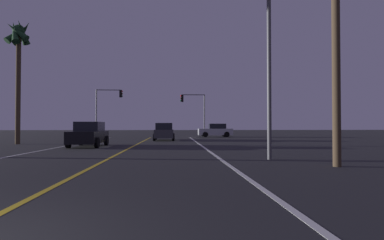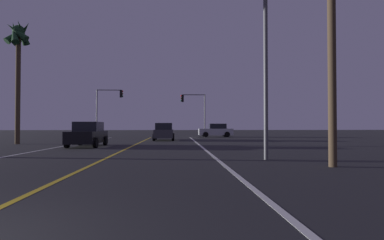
{
  "view_description": "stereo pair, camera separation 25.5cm",
  "coord_description": "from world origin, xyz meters",
  "px_view_note": "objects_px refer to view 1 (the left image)",
  "views": [
    {
      "loc": [
        2.8,
        -3.04,
        1.42
      ],
      "look_at": [
        4.78,
        29.43,
        2.05
      ],
      "focal_mm": 28.28,
      "sensor_mm": 36.0,
      "label": 1
    },
    {
      "loc": [
        3.05,
        -3.04,
        1.42
      ],
      "look_at": [
        4.78,
        29.43,
        2.05
      ],
      "focal_mm": 28.28,
      "sensor_mm": 36.0,
      "label": 2
    }
  ],
  "objects_px": {
    "car_crossing_side": "(216,131)",
    "traffic_light_near_right": "(193,105)",
    "car_oncoming": "(89,135)",
    "palm_tree_left_mid": "(19,44)",
    "traffic_light_near_left": "(109,102)",
    "utility_pole_right": "(336,26)",
    "car_ahead_far": "(164,132)",
    "street_lamp_right_near": "(257,27)"
  },
  "relations": [
    {
      "from": "car_crossing_side",
      "to": "traffic_light_near_right",
      "type": "bearing_deg",
      "value": 14.35
    },
    {
      "from": "car_oncoming",
      "to": "utility_pole_right",
      "type": "bearing_deg",
      "value": 46.49
    },
    {
      "from": "traffic_light_near_right",
      "to": "utility_pole_right",
      "type": "relative_size",
      "value": 0.57
    },
    {
      "from": "car_crossing_side",
      "to": "traffic_light_near_left",
      "type": "xyz_separation_m",
      "value": [
        -13.34,
        -0.76,
        3.53
      ]
    },
    {
      "from": "utility_pole_right",
      "to": "palm_tree_left_mid",
      "type": "height_order",
      "value": "palm_tree_left_mid"
    },
    {
      "from": "palm_tree_left_mid",
      "to": "traffic_light_near_left",
      "type": "bearing_deg",
      "value": 72.69
    },
    {
      "from": "car_oncoming",
      "to": "car_crossing_side",
      "type": "xyz_separation_m",
      "value": [
        11.17,
        17.21,
        0.0
      ]
    },
    {
      "from": "car_ahead_far",
      "to": "street_lamp_right_near",
      "type": "height_order",
      "value": "street_lamp_right_near"
    },
    {
      "from": "utility_pole_right",
      "to": "traffic_light_near_left",
      "type": "bearing_deg",
      "value": 116.53
    },
    {
      "from": "car_crossing_side",
      "to": "traffic_light_near_left",
      "type": "bearing_deg",
      "value": 3.26
    },
    {
      "from": "street_lamp_right_near",
      "to": "car_crossing_side",
      "type": "bearing_deg",
      "value": -94.07
    },
    {
      "from": "car_ahead_far",
      "to": "utility_pole_right",
      "type": "height_order",
      "value": "utility_pole_right"
    },
    {
      "from": "car_oncoming",
      "to": "utility_pole_right",
      "type": "xyz_separation_m",
      "value": [
        11.5,
        -10.91,
        4.12
      ]
    },
    {
      "from": "utility_pole_right",
      "to": "car_crossing_side",
      "type": "bearing_deg",
      "value": 90.67
    },
    {
      "from": "palm_tree_left_mid",
      "to": "street_lamp_right_near",
      "type": "bearing_deg",
      "value": -36.87
    },
    {
      "from": "street_lamp_right_near",
      "to": "utility_pole_right",
      "type": "bearing_deg",
      "value": 132.95
    },
    {
      "from": "car_crossing_side",
      "to": "street_lamp_right_near",
      "type": "height_order",
      "value": "street_lamp_right_near"
    },
    {
      "from": "car_oncoming",
      "to": "car_ahead_far",
      "type": "relative_size",
      "value": 1.0
    },
    {
      "from": "car_oncoming",
      "to": "traffic_light_near_left",
      "type": "height_order",
      "value": "traffic_light_near_left"
    },
    {
      "from": "car_oncoming",
      "to": "street_lamp_right_near",
      "type": "xyz_separation_m",
      "value": [
        9.33,
        -8.59,
        4.82
      ]
    },
    {
      "from": "car_crossing_side",
      "to": "traffic_light_near_left",
      "type": "height_order",
      "value": "traffic_light_near_left"
    },
    {
      "from": "car_ahead_far",
      "to": "traffic_light_near_right",
      "type": "height_order",
      "value": "traffic_light_near_right"
    },
    {
      "from": "traffic_light_near_right",
      "to": "traffic_light_near_left",
      "type": "relative_size",
      "value": 0.91
    },
    {
      "from": "car_oncoming",
      "to": "car_ahead_far",
      "type": "distance_m",
      "value": 10.02
    },
    {
      "from": "car_ahead_far",
      "to": "palm_tree_left_mid",
      "type": "height_order",
      "value": "palm_tree_left_mid"
    },
    {
      "from": "car_crossing_side",
      "to": "car_ahead_far",
      "type": "bearing_deg",
      "value": 53.38
    },
    {
      "from": "car_oncoming",
      "to": "car_crossing_side",
      "type": "relative_size",
      "value": 1.0
    },
    {
      "from": "car_ahead_far",
      "to": "palm_tree_left_mid",
      "type": "bearing_deg",
      "value": 116.6
    },
    {
      "from": "traffic_light_near_left",
      "to": "utility_pole_right",
      "type": "relative_size",
      "value": 0.63
    },
    {
      "from": "traffic_light_near_right",
      "to": "street_lamp_right_near",
      "type": "bearing_deg",
      "value": 92.58
    },
    {
      "from": "traffic_light_near_right",
      "to": "utility_pole_right",
      "type": "xyz_separation_m",
      "value": [
        3.29,
        -27.36,
        0.96
      ]
    },
    {
      "from": "utility_pole_right",
      "to": "traffic_light_near_right",
      "type": "bearing_deg",
      "value": 96.87
    },
    {
      "from": "car_crossing_side",
      "to": "utility_pole_right",
      "type": "distance_m",
      "value": 28.43
    },
    {
      "from": "car_oncoming",
      "to": "street_lamp_right_near",
      "type": "height_order",
      "value": "street_lamp_right_near"
    },
    {
      "from": "palm_tree_left_mid",
      "to": "car_oncoming",
      "type": "bearing_deg",
      "value": -26.48
    },
    {
      "from": "car_oncoming",
      "to": "palm_tree_left_mid",
      "type": "height_order",
      "value": "palm_tree_left_mid"
    },
    {
      "from": "car_crossing_side",
      "to": "street_lamp_right_near",
      "type": "relative_size",
      "value": 0.48
    },
    {
      "from": "traffic_light_near_left",
      "to": "street_lamp_right_near",
      "type": "bearing_deg",
      "value": -65.34
    },
    {
      "from": "car_ahead_far",
      "to": "utility_pole_right",
      "type": "bearing_deg",
      "value": -161.41
    },
    {
      "from": "car_oncoming",
      "to": "traffic_light_near_left",
      "type": "distance_m",
      "value": 16.96
    },
    {
      "from": "traffic_light_near_left",
      "to": "car_crossing_side",
      "type": "bearing_deg",
      "value": 3.26
    },
    {
      "from": "car_crossing_side",
      "to": "utility_pole_right",
      "type": "relative_size",
      "value": 0.46
    }
  ]
}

